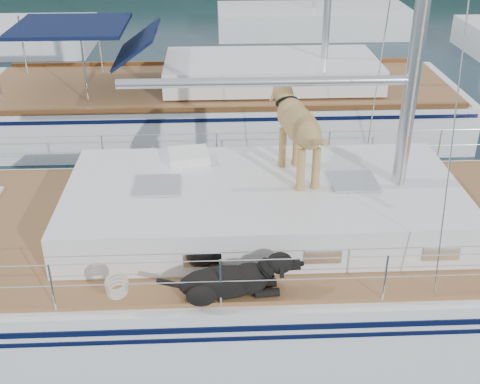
{
  "coord_description": "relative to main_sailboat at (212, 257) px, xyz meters",
  "views": [
    {
      "loc": [
        0.17,
        -7.02,
        5.46
      ],
      "look_at": [
        0.5,
        0.2,
        1.6
      ],
      "focal_mm": 45.0,
      "sensor_mm": 36.0,
      "label": 1
    }
  ],
  "objects": [
    {
      "name": "ground",
      "position": [
        -0.1,
        0.0,
        -0.69
      ],
      "size": [
        120.0,
        120.0,
        0.0
      ],
      "primitive_type": "plane",
      "color": "black",
      "rests_on": "ground"
    },
    {
      "name": "main_sailboat",
      "position": [
        0.0,
        0.0,
        0.0
      ],
      "size": [
        12.0,
        3.8,
        14.01
      ],
      "color": "white",
      "rests_on": "ground"
    },
    {
      "name": "neighbor_sailboat",
      "position": [
        0.3,
        6.33,
        -0.06
      ],
      "size": [
        11.0,
        3.5,
        13.3
      ],
      "color": "white",
      "rests_on": "ground"
    },
    {
      "name": "bg_boat_center",
      "position": [
        3.9,
        16.0,
        -0.24
      ],
      "size": [
        7.2,
        3.0,
        11.65
      ],
      "color": "white",
      "rests_on": "ground"
    }
  ]
}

